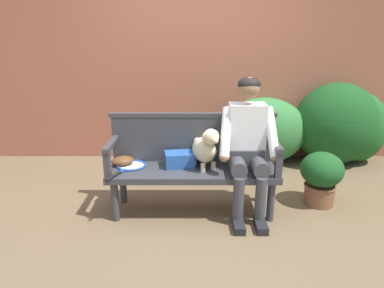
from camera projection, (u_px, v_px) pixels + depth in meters
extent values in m
plane|color=brown|center=(192.00, 210.00, 3.46)|extent=(40.00, 40.00, 0.00)
cube|color=#9E5642|center=(192.00, 60.00, 4.72)|extent=(8.00, 0.30, 2.69)
ellipsoid|color=#194C1E|center=(335.00, 124.00, 4.59)|extent=(1.09, 0.91, 1.09)
ellipsoid|color=#337538|center=(262.00, 131.00, 4.61)|extent=(1.15, 0.73, 0.90)
ellipsoid|color=#1E5B23|center=(356.00, 127.00, 4.68)|extent=(0.74, 0.72, 0.95)
cube|color=#38383D|center=(192.00, 172.00, 3.33)|extent=(1.61, 0.51, 0.06)
cylinder|color=#38383D|center=(114.00, 202.00, 3.22)|extent=(0.07, 0.07, 0.39)
cylinder|color=#38383D|center=(270.00, 201.00, 3.22)|extent=(0.07, 0.07, 0.39)
cylinder|color=#38383D|center=(122.00, 184.00, 3.58)|extent=(0.07, 0.07, 0.39)
cylinder|color=#38383D|center=(262.00, 184.00, 3.59)|extent=(0.07, 0.07, 0.39)
cube|color=#38383D|center=(192.00, 139.00, 3.47)|extent=(1.61, 0.05, 0.46)
cube|color=#38383D|center=(192.00, 115.00, 3.39)|extent=(1.65, 0.06, 0.04)
cube|color=#38383D|center=(106.00, 165.00, 3.08)|extent=(0.06, 0.06, 0.24)
cube|color=#38383D|center=(111.00, 143.00, 3.24)|extent=(0.06, 0.51, 0.04)
cube|color=#38383D|center=(278.00, 165.00, 3.09)|extent=(0.06, 0.06, 0.24)
cube|color=#38383D|center=(273.00, 143.00, 3.25)|extent=(0.06, 0.51, 0.04)
cube|color=black|center=(238.00, 225.00, 3.11)|extent=(0.10, 0.24, 0.07)
cylinder|color=#3D3D42|center=(238.00, 198.00, 3.12)|extent=(0.10, 0.10, 0.40)
cylinder|color=#3D3D42|center=(236.00, 165.00, 3.20)|extent=(0.15, 0.32, 0.15)
cube|color=black|center=(260.00, 225.00, 3.12)|extent=(0.10, 0.24, 0.07)
cylinder|color=#3D3D42|center=(260.00, 198.00, 3.12)|extent=(0.10, 0.10, 0.40)
cylinder|color=#3D3D42|center=(258.00, 165.00, 3.20)|extent=(0.15, 0.32, 0.15)
cube|color=#3D3D42|center=(245.00, 157.00, 3.34)|extent=(0.32, 0.24, 0.20)
cube|color=white|center=(246.00, 131.00, 3.28)|extent=(0.34, 0.22, 0.52)
cylinder|color=white|center=(225.00, 132.00, 3.16)|extent=(0.14, 0.33, 0.45)
sphere|color=#936B4C|center=(223.00, 157.00, 3.11)|extent=(0.09, 0.09, 0.09)
cylinder|color=white|center=(271.00, 132.00, 3.16)|extent=(0.14, 0.33, 0.45)
sphere|color=#936B4C|center=(274.00, 157.00, 3.11)|extent=(0.09, 0.09, 0.09)
sphere|color=#936B4C|center=(248.00, 88.00, 3.14)|extent=(0.20, 0.20, 0.20)
ellipsoid|color=black|center=(248.00, 84.00, 3.14)|extent=(0.21, 0.21, 0.14)
cylinder|color=beige|center=(202.00, 168.00, 3.25)|extent=(0.04, 0.04, 0.08)
cylinder|color=beige|center=(212.00, 166.00, 3.29)|extent=(0.04, 0.04, 0.08)
cylinder|color=beige|center=(194.00, 162.00, 3.40)|extent=(0.04, 0.04, 0.08)
cylinder|color=beige|center=(203.00, 160.00, 3.45)|extent=(0.04, 0.04, 0.08)
ellipsoid|color=beige|center=(203.00, 150.00, 3.30)|extent=(0.31, 0.36, 0.24)
sphere|color=beige|center=(208.00, 151.00, 3.21)|extent=(0.14, 0.14, 0.14)
sphere|color=beige|center=(210.00, 137.00, 3.14)|extent=(0.15, 0.15, 0.15)
ellipsoid|color=beige|center=(214.00, 140.00, 3.09)|extent=(0.09, 0.11, 0.06)
ellipsoid|color=beige|center=(203.00, 138.00, 3.12)|extent=(0.06, 0.05, 0.11)
ellipsoid|color=beige|center=(216.00, 137.00, 3.18)|extent=(0.06, 0.05, 0.11)
sphere|color=beige|center=(196.00, 141.00, 3.41)|extent=(0.07, 0.07, 0.07)
torus|color=blue|center=(130.00, 165.00, 3.39)|extent=(0.38, 0.38, 0.02)
cylinder|color=silver|center=(131.00, 166.00, 3.39)|extent=(0.25, 0.25, 0.00)
cube|color=blue|center=(121.00, 171.00, 3.24)|extent=(0.06, 0.08, 0.02)
cylinder|color=black|center=(113.00, 176.00, 3.12)|extent=(0.11, 0.21, 0.03)
ellipsoid|color=brown|center=(122.00, 161.00, 3.40)|extent=(0.27, 0.25, 0.09)
cube|color=#2856A3|center=(179.00, 159.00, 3.38)|extent=(0.31, 0.24, 0.14)
cylinder|color=brown|center=(318.00, 194.00, 3.57)|extent=(0.30, 0.30, 0.20)
torus|color=brown|center=(319.00, 185.00, 3.54)|extent=(0.32, 0.32, 0.02)
ellipsoid|color=#194C1E|center=(321.00, 169.00, 3.48)|extent=(0.43, 0.43, 0.35)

